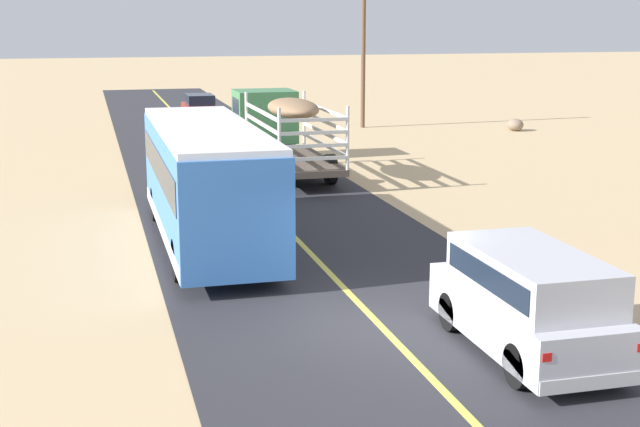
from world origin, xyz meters
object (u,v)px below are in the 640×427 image
at_px(livestock_truck, 275,122).
at_px(power_pole_mid, 363,46).
at_px(suv_near, 529,298).
at_px(boulder_near_shoulder, 515,125).
at_px(car_far, 200,108).
at_px(bus, 207,181).

relative_size(livestock_truck, power_pole_mid, 1.18).
distance_m(suv_near, boulder_near_shoulder, 33.06).
height_order(car_far, boulder_near_shoulder, car_far).
distance_m(livestock_truck, car_far, 17.55).
relative_size(livestock_truck, boulder_near_shoulder, 10.26).
bearing_deg(bus, boulder_near_shoulder, 46.49).
bearing_deg(bus, livestock_truck, 70.13).
bearing_deg(livestock_truck, suv_near, -89.74).
height_order(suv_near, power_pole_mid, power_pole_mid).
relative_size(bus, car_far, 2.27).
xyz_separation_m(bus, car_far, (3.54, 29.68, -1.05)).
xyz_separation_m(car_far, power_pole_mid, (8.17, -6.01, 3.70)).
distance_m(bus, boulder_near_shoulder, 27.86).
bearing_deg(bus, suv_near, -64.51).
xyz_separation_m(suv_near, car_far, (-0.96, 39.13, -0.40)).
relative_size(suv_near, power_pole_mid, 0.56).
height_order(livestock_truck, car_far, livestock_truck).
distance_m(suv_near, power_pole_mid, 34.06).
bearing_deg(power_pole_mid, bus, -116.32).
bearing_deg(livestock_truck, boulder_near_shoulder, 28.43).
distance_m(suv_near, livestock_truck, 21.65).
distance_m(livestock_truck, bus, 12.96).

